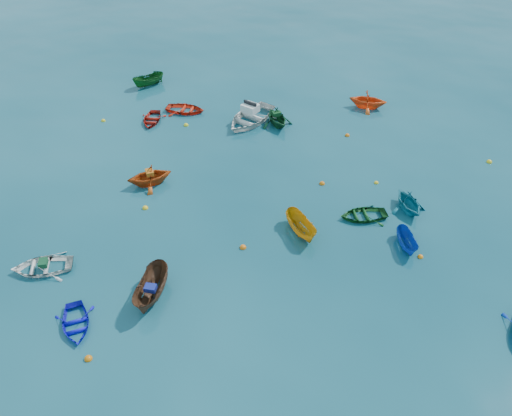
% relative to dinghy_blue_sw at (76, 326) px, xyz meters
% --- Properties ---
extents(ground, '(160.00, 160.00, 0.00)m').
position_rel_dinghy_blue_sw_xyz_m(ground, '(5.64, 5.90, 0.00)').
color(ground, '#0A3A48').
rests_on(ground, ground).
extents(dinghy_blue_sw, '(3.22, 3.35, 0.57)m').
position_rel_dinghy_blue_sw_xyz_m(dinghy_blue_sw, '(0.00, 0.00, 0.00)').
color(dinghy_blue_sw, '#1010CE').
rests_on(dinghy_blue_sw, ground).
extents(dinghy_white_near, '(3.97, 3.59, 0.67)m').
position_rel_dinghy_blue_sw_xyz_m(dinghy_white_near, '(-3.89, 2.69, 0.00)').
color(dinghy_white_near, white).
rests_on(dinghy_white_near, ground).
extents(sampan_brown_mid, '(1.79, 3.61, 1.34)m').
position_rel_dinghy_blue_sw_xyz_m(sampan_brown_mid, '(2.72, 2.87, 0.00)').
color(sampan_brown_mid, '#502F1D').
rests_on(sampan_brown_mid, ground).
extents(dinghy_orange_w, '(3.85, 3.80, 1.54)m').
position_rel_dinghy_blue_sw_xyz_m(dinghy_orange_w, '(-1.99, 11.53, 0.00)').
color(dinghy_orange_w, '#BC4611').
rests_on(dinghy_orange_w, ground).
extents(sampan_yellow_mid, '(2.84, 2.95, 1.15)m').
position_rel_dinghy_blue_sw_xyz_m(sampan_yellow_mid, '(8.73, 10.03, 0.00)').
color(sampan_yellow_mid, '#C88711').
rests_on(sampan_yellow_mid, ground).
extents(dinghy_green_e, '(3.53, 3.15, 0.60)m').
position_rel_dinghy_blue_sw_xyz_m(dinghy_green_e, '(12.01, 12.60, 0.00)').
color(dinghy_green_e, '#114B1C').
rests_on(dinghy_green_e, ground).
extents(dinghy_cyan_se, '(3.32, 3.42, 1.38)m').
position_rel_dinghy_blue_sw_xyz_m(dinghy_cyan_se, '(14.52, 14.24, 0.00)').
color(dinghy_cyan_se, '#157187').
rests_on(dinghy_cyan_se, ground).
extents(dinghy_red_nw, '(3.42, 2.63, 0.66)m').
position_rel_dinghy_blue_sw_xyz_m(dinghy_red_nw, '(-3.92, 21.26, 0.00)').
color(dinghy_red_nw, red).
rests_on(dinghy_red_nw, ground).
extents(dinghy_green_n, '(3.74, 3.78, 1.51)m').
position_rel_dinghy_blue_sw_xyz_m(dinghy_green_n, '(3.78, 21.63, 0.00)').
color(dinghy_green_n, '#0F4221').
rests_on(dinghy_green_n, ground).
extents(sampan_blue_far, '(1.76, 2.54, 0.92)m').
position_rel_dinghy_blue_sw_xyz_m(sampan_blue_far, '(14.76, 10.81, 0.00)').
color(sampan_blue_far, '#0D3DA4').
rests_on(sampan_blue_far, ground).
extents(dinghy_red_far, '(2.62, 3.19, 0.58)m').
position_rel_dinghy_blue_sw_xyz_m(dinghy_red_far, '(-5.78, 18.96, 0.00)').
color(dinghy_red_far, '#A9180E').
rests_on(dinghy_red_far, ground).
extents(dinghy_orange_far, '(3.18, 2.78, 1.59)m').
position_rel_dinghy_blue_sw_xyz_m(dinghy_orange_far, '(10.08, 26.68, 0.00)').
color(dinghy_orange_far, '#F45217').
rests_on(dinghy_orange_far, ground).
extents(sampan_green_far, '(2.63, 3.06, 1.15)m').
position_rel_dinghy_blue_sw_xyz_m(sampan_green_far, '(-8.98, 24.58, 0.00)').
color(sampan_green_far, '#12511B').
rests_on(sampan_green_far, ground).
extents(motorboat_white, '(4.84, 5.79, 1.63)m').
position_rel_dinghy_blue_sw_xyz_m(motorboat_white, '(1.64, 21.45, 0.00)').
color(motorboat_white, silver).
rests_on(motorboat_white, ground).
extents(tarp_green_a, '(0.67, 0.73, 0.29)m').
position_rel_dinghy_blue_sw_xyz_m(tarp_green_a, '(-3.81, 2.73, 0.48)').
color(tarp_green_a, '#114525').
rests_on(tarp_green_a, dinghy_white_near).
extents(tarp_blue_a, '(0.64, 0.52, 0.28)m').
position_rel_dinghy_blue_sw_xyz_m(tarp_blue_a, '(2.74, 2.73, 0.81)').
color(tarp_blue_a, navy).
rests_on(tarp_blue_a, sampan_brown_mid).
extents(tarp_orange_a, '(0.77, 0.79, 0.30)m').
position_rel_dinghy_blue_sw_xyz_m(tarp_orange_a, '(-1.95, 11.56, 0.92)').
color(tarp_orange_a, orange).
rests_on(tarp_orange_a, dinghy_orange_w).
extents(tarp_green_b, '(0.82, 0.80, 0.32)m').
position_rel_dinghy_blue_sw_xyz_m(tarp_green_b, '(3.71, 21.71, 0.91)').
color(tarp_green_b, '#10411A').
rests_on(tarp_green_b, dinghy_green_n).
extents(buoy_or_a, '(0.37, 0.37, 0.37)m').
position_rel_dinghy_blue_sw_xyz_m(buoy_or_a, '(1.61, -1.43, 0.00)').
color(buoy_or_a, '#D1670B').
rests_on(buoy_or_a, ground).
extents(buoy_ye_a, '(0.37, 0.37, 0.37)m').
position_rel_dinghy_blue_sw_xyz_m(buoy_ye_a, '(-1.10, 9.12, 0.00)').
color(buoy_ye_a, yellow).
rests_on(buoy_ye_a, ground).
extents(buoy_or_b, '(0.32, 0.32, 0.32)m').
position_rel_dinghy_blue_sw_xyz_m(buoy_or_b, '(15.63, 10.19, 0.00)').
color(buoy_or_b, orange).
rests_on(buoy_or_b, ground).
extents(buoy_ye_b, '(0.34, 0.34, 0.34)m').
position_rel_dinghy_blue_sw_xyz_m(buoy_ye_b, '(-9.48, 17.80, 0.00)').
color(buoy_ye_b, yellow).
rests_on(buoy_ye_b, ground).
extents(buoy_or_c, '(0.39, 0.39, 0.39)m').
position_rel_dinghy_blue_sw_xyz_m(buoy_or_c, '(5.91, 7.73, 0.00)').
color(buoy_or_c, orange).
rests_on(buoy_or_c, ground).
extents(buoy_ye_c, '(0.30, 0.30, 0.30)m').
position_rel_dinghy_blue_sw_xyz_m(buoy_ye_c, '(12.30, 16.39, 0.00)').
color(buoy_ye_c, yellow).
rests_on(buoy_ye_c, ground).
extents(buoy_or_d, '(0.38, 0.38, 0.38)m').
position_rel_dinghy_blue_sw_xyz_m(buoy_or_d, '(8.88, 15.14, 0.00)').
color(buoy_or_d, '#D2630B').
rests_on(buoy_or_d, ground).
extents(buoy_ye_d, '(0.37, 0.37, 0.37)m').
position_rel_dinghy_blue_sw_xyz_m(buoy_ye_d, '(-2.94, 19.25, 0.00)').
color(buoy_ye_d, yellow).
rests_on(buoy_ye_d, ground).
extents(buoy_or_e, '(0.37, 0.37, 0.37)m').
position_rel_dinghy_blue_sw_xyz_m(buoy_or_e, '(9.36, 21.74, 0.00)').
color(buoy_or_e, orange).
rests_on(buoy_or_e, ground).
extents(buoy_ye_e, '(0.39, 0.39, 0.39)m').
position_rel_dinghy_blue_sw_xyz_m(buoy_ye_e, '(19.53, 21.39, 0.00)').
color(buoy_ye_e, yellow).
rests_on(buoy_ye_e, ground).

